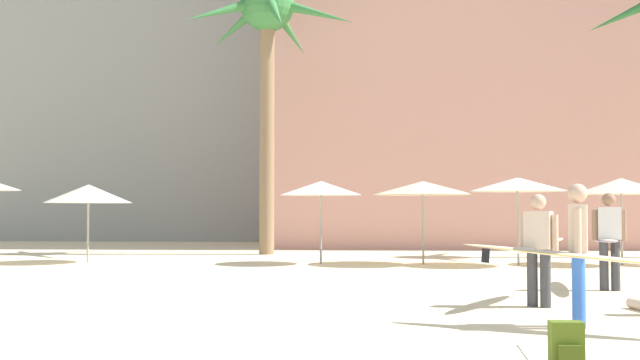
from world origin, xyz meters
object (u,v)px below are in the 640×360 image
(backpack, at_px, (567,345))
(cafe_umbrella_0, at_px, (621,186))
(cafe_umbrella_2, at_px, (88,194))
(person_far_left, at_px, (581,251))
(person_mid_left, at_px, (537,245))
(palm_tree_left, at_px, (267,33))
(cafe_umbrella_3, at_px, (321,188))
(cafe_umbrella_1, at_px, (423,188))
(beach_towel, at_px, (625,356))
(person_near_left, at_px, (607,238))
(cafe_umbrella_5, at_px, (518,184))

(backpack, bearing_deg, cafe_umbrella_0, 159.67)
(cafe_umbrella_2, xyz_separation_m, person_far_left, (10.49, -11.22, -0.98))
(cafe_umbrella_0, bearing_deg, person_mid_left, -114.96)
(person_far_left, bearing_deg, person_mid_left, 107.91)
(palm_tree_left, height_order, cafe_umbrella_0, palm_tree_left)
(palm_tree_left, bearing_deg, cafe_umbrella_3, -64.89)
(palm_tree_left, distance_m, cafe_umbrella_0, 12.34)
(cafe_umbrella_1, bearing_deg, person_mid_left, -82.84)
(cafe_umbrella_0, xyz_separation_m, beach_towel, (-4.20, -13.00, -2.11))
(cafe_umbrella_2, distance_m, person_mid_left, 13.80)
(cafe_umbrella_2, relative_size, person_far_left, 0.83)
(cafe_umbrella_1, xyz_separation_m, person_far_left, (1.16, -11.11, -1.12))
(cafe_umbrella_2, bearing_deg, person_near_left, -27.89)
(palm_tree_left, bearing_deg, cafe_umbrella_0, -23.59)
(cafe_umbrella_5, distance_m, beach_towel, 12.87)
(cafe_umbrella_3, relative_size, person_mid_left, 0.86)
(cafe_umbrella_5, bearing_deg, beach_towel, -96.30)
(person_near_left, bearing_deg, backpack, 168.72)
(cafe_umbrella_1, xyz_separation_m, backpack, (0.39, -13.42, -1.87))
(cafe_umbrella_0, height_order, beach_towel, cafe_umbrella_0)
(cafe_umbrella_2, distance_m, backpack, 16.75)
(person_near_left, bearing_deg, cafe_umbrella_0, -11.48)
(palm_tree_left, bearing_deg, cafe_umbrella_1, -42.96)
(cafe_umbrella_1, relative_size, cafe_umbrella_3, 1.20)
(palm_tree_left, bearing_deg, beach_towel, -71.08)
(cafe_umbrella_1, distance_m, person_mid_left, 9.00)
(cafe_umbrella_5, bearing_deg, cafe_umbrella_2, 178.11)
(cafe_umbrella_3, bearing_deg, beach_towel, -73.35)
(cafe_umbrella_5, bearing_deg, person_near_left, -85.84)
(person_far_left, bearing_deg, cafe_umbrella_3, 126.16)
(backpack, bearing_deg, person_near_left, 159.77)
(beach_towel, height_order, person_far_left, person_far_left)
(cafe_umbrella_2, distance_m, cafe_umbrella_5, 11.82)
(cafe_umbrella_1, height_order, person_mid_left, cafe_umbrella_1)
(cafe_umbrella_3, height_order, person_far_left, cafe_umbrella_3)
(cafe_umbrella_0, bearing_deg, cafe_umbrella_1, -178.80)
(person_near_left, bearing_deg, beach_towel, 172.77)
(cafe_umbrella_1, xyz_separation_m, cafe_umbrella_3, (-2.78, 0.05, 0.00))
(palm_tree_left, bearing_deg, cafe_umbrella_2, -134.95)
(backpack, relative_size, person_mid_left, 0.16)
(beach_towel, height_order, person_mid_left, person_mid_left)
(backpack, bearing_deg, palm_tree_left, -164.05)
(cafe_umbrella_5, bearing_deg, person_far_left, -96.95)
(backpack, distance_m, person_far_left, 2.55)
(cafe_umbrella_0, relative_size, cafe_umbrella_2, 1.01)
(cafe_umbrella_1, distance_m, person_near_left, 7.11)
(cafe_umbrella_2, xyz_separation_m, beach_towel, (10.42, -13.00, -1.93))
(palm_tree_left, distance_m, person_near_left, 14.95)
(cafe_umbrella_0, relative_size, person_mid_left, 0.93)
(cafe_umbrella_2, bearing_deg, backpack, -54.30)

